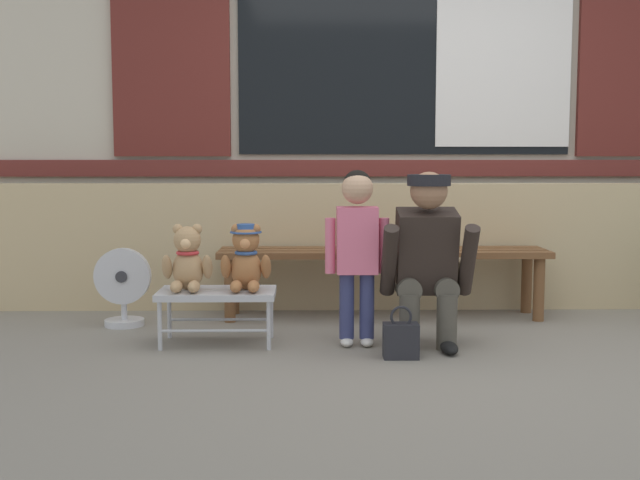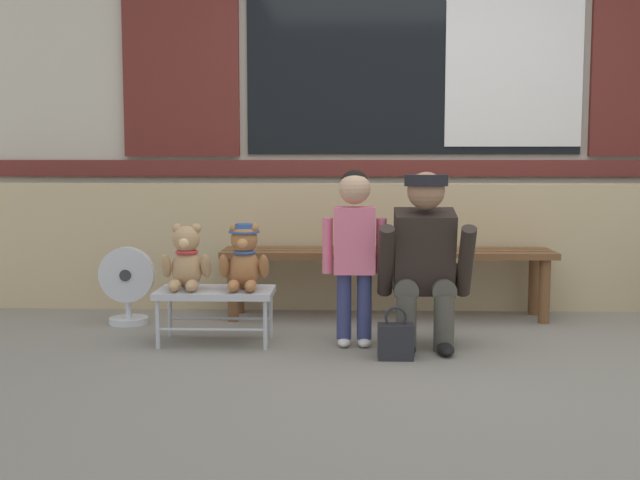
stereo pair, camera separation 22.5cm
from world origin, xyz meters
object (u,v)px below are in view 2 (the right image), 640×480
object	(u,v)px
child_standing	(354,238)
floor_fan	(127,286)
teddy_bear_plain	(186,260)
teddy_bear_with_hat	(244,258)
small_display_bench	(216,295)
handbag_on_ground	(396,340)
adult_crouching	(426,259)
wooden_bench_long	(387,260)

from	to	relation	value
child_standing	floor_fan	bearing A→B (deg)	159.11
teddy_bear_plain	child_standing	xyz separation A→B (m)	(0.93, -0.06, 0.13)
teddy_bear_with_hat	child_standing	world-z (taller)	child_standing
teddy_bear_with_hat	floor_fan	size ratio (longest dim) A/B	0.76
small_display_bench	handbag_on_ground	size ratio (longest dim) A/B	2.35
adult_crouching	wooden_bench_long	bearing A→B (deg)	101.74
teddy_bear_plain	teddy_bear_with_hat	size ratio (longest dim) A/B	1.00
wooden_bench_long	teddy_bear_plain	distance (m)	1.36
adult_crouching	floor_fan	size ratio (longest dim) A/B	1.98
wooden_bench_long	handbag_on_ground	xyz separation A→B (m)	(-0.01, -1.07, -0.28)
teddy_bear_plain	child_standing	bearing A→B (deg)	-3.62
child_standing	teddy_bear_plain	bearing A→B (deg)	176.38
wooden_bench_long	adult_crouching	size ratio (longest dim) A/B	2.21
handbag_on_ground	small_display_bench	bearing A→B (deg)	160.91
floor_fan	wooden_bench_long	bearing A→B (deg)	9.04
teddy_bear_plain	adult_crouching	distance (m)	1.31
child_standing	handbag_on_ground	world-z (taller)	child_standing
child_standing	handbag_on_ground	bearing A→B (deg)	-53.31
small_display_bench	adult_crouching	distance (m)	1.17
wooden_bench_long	floor_fan	bearing A→B (deg)	-170.96
teddy_bear_with_hat	handbag_on_ground	world-z (taller)	teddy_bear_with_hat
child_standing	adult_crouching	bearing A→B (deg)	-3.16
child_standing	floor_fan	world-z (taller)	child_standing
teddy_bear_with_hat	handbag_on_ground	xyz separation A→B (m)	(0.81, -0.34, -0.38)
small_display_bench	handbag_on_ground	bearing A→B (deg)	-19.09
wooden_bench_long	handbag_on_ground	size ratio (longest dim) A/B	7.72
adult_crouching	floor_fan	xyz separation A→B (m)	(-1.77, 0.55, -0.24)
teddy_bear_plain	child_standing	world-z (taller)	child_standing
small_display_bench	teddy_bear_plain	world-z (taller)	teddy_bear_plain
wooden_bench_long	handbag_on_ground	world-z (taller)	wooden_bench_long
adult_crouching	floor_fan	bearing A→B (deg)	162.72
small_display_bench	teddy_bear_plain	xyz separation A→B (m)	(-0.16, 0.00, 0.20)
small_display_bench	wooden_bench_long	bearing A→B (deg)	36.57
teddy_bear_with_hat	floor_fan	world-z (taller)	teddy_bear_with_hat
teddy_bear_plain	adult_crouching	world-z (taller)	adult_crouching
adult_crouching	handbag_on_ground	xyz separation A→B (m)	(-0.18, -0.26, -0.38)
teddy_bear_plain	child_standing	size ratio (longest dim) A/B	0.38
small_display_bench	child_standing	xyz separation A→B (m)	(0.77, -0.06, 0.33)
child_standing	handbag_on_ground	xyz separation A→B (m)	(0.21, -0.28, -0.50)
handbag_on_ground	wooden_bench_long	bearing A→B (deg)	89.56
small_display_bench	handbag_on_ground	distance (m)	1.05
wooden_bench_long	teddy_bear_plain	size ratio (longest dim) A/B	5.78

